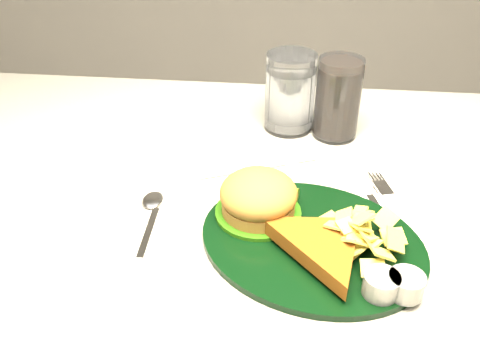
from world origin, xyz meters
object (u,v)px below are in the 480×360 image
object	(u,v)px
dinner_plate	(313,225)
cola_glass	(338,99)
fork_napkin	(385,217)
water_glass	(290,92)

from	to	relation	value
dinner_plate	cola_glass	size ratio (longest dim) A/B	2.13
cola_glass	fork_napkin	xyz separation A→B (m)	(0.06, -0.23, -0.06)
water_glass	cola_glass	size ratio (longest dim) A/B	0.98
cola_glass	water_glass	bearing A→B (deg)	166.60
fork_napkin	cola_glass	bearing A→B (deg)	88.34
cola_glass	fork_napkin	size ratio (longest dim) A/B	0.89
water_glass	fork_napkin	bearing A→B (deg)	-60.94
dinner_plate	water_glass	world-z (taller)	water_glass
water_glass	fork_napkin	distance (m)	0.29
dinner_plate	fork_napkin	distance (m)	0.12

